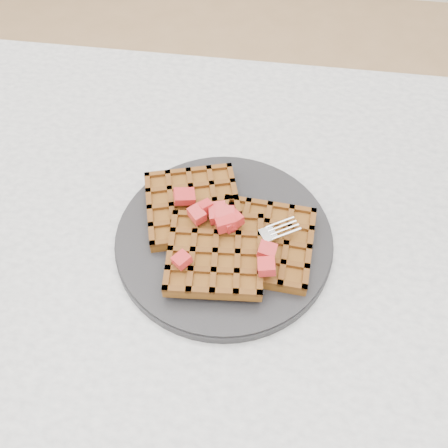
# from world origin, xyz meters

# --- Properties ---
(ground) EXTENTS (4.00, 4.00, 0.00)m
(ground) POSITION_xyz_m (0.00, 0.00, 0.00)
(ground) COLOR tan
(ground) RESTS_ON ground
(table) EXTENTS (1.20, 0.80, 0.75)m
(table) POSITION_xyz_m (0.00, 0.00, 0.64)
(table) COLOR silver
(table) RESTS_ON ground
(plate) EXTENTS (0.28, 0.28, 0.02)m
(plate) POSITION_xyz_m (-0.05, 0.02, 0.76)
(plate) COLOR black
(plate) RESTS_ON table
(waffles) EXTENTS (0.23, 0.21, 0.03)m
(waffles) POSITION_xyz_m (-0.05, 0.01, 0.78)
(waffles) COLOR brown
(waffles) RESTS_ON plate
(strawberry_pile) EXTENTS (0.15, 0.15, 0.02)m
(strawberry_pile) POSITION_xyz_m (-0.05, 0.02, 0.80)
(strawberry_pile) COLOR #A10F14
(strawberry_pile) RESTS_ON waffles
(fork) EXTENTS (0.17, 0.12, 0.02)m
(fork) POSITION_xyz_m (-0.02, -0.01, 0.77)
(fork) COLOR silver
(fork) RESTS_ON plate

